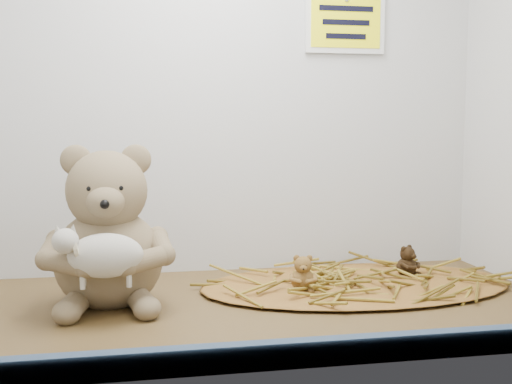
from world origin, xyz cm
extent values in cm
cube|color=#473218|center=(0.00, 0.00, 0.00)|extent=(120.00, 60.00, 0.40)
cube|color=silver|center=(0.00, 30.00, 45.00)|extent=(120.00, 0.40, 90.00)
cube|color=#374C69|center=(0.00, -28.80, 1.80)|extent=(119.28, 2.20, 3.60)
ellipsoid|color=brown|center=(26.76, 9.97, 0.61)|extent=(63.52, 36.88, 1.23)
cube|color=#FFFB0D|center=(30.00, 29.40, 55.00)|extent=(16.00, 1.20, 11.00)
camera|label=1|loc=(-16.68, -110.11, 32.66)|focal=45.00mm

